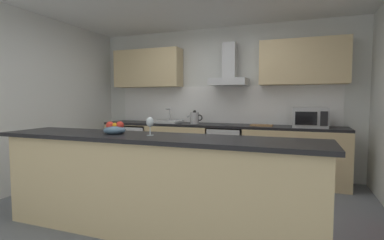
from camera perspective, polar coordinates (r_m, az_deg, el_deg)
ground at (r=3.65m, az=-2.88°, el=-17.38°), size 5.70×4.93×0.02m
wall_back at (r=5.32m, az=5.77°, el=3.79°), size 5.70×0.12×2.60m
wall_left at (r=4.88m, az=-29.92°, el=3.25°), size 0.12×4.93×2.60m
backsplash_tile at (r=5.25m, az=5.56°, el=3.02°), size 3.99×0.02×0.66m
counter_back at (r=5.02m, az=4.59°, el=-5.96°), size 4.14×0.60×0.90m
counter_island at (r=2.91m, az=-7.98°, el=-12.54°), size 3.25×0.64×0.98m
upper_cabinets at (r=5.13m, az=5.15°, el=10.61°), size 4.08×0.32×0.70m
oven at (r=4.95m, az=6.88°, el=-6.02°), size 0.60×0.62×0.80m
refrigerator at (r=5.60m, az=-10.58°, el=-5.24°), size 0.58×0.60×0.85m
microwave at (r=4.72m, az=22.22°, el=0.44°), size 0.50×0.38×0.30m
sink at (r=5.27m, az=-4.94°, el=-0.26°), size 0.50×0.40×0.26m
kettle at (r=5.01m, az=0.52°, el=0.42°), size 0.29×0.15×0.24m
range_hood at (r=5.02m, az=7.36°, el=9.33°), size 0.62×0.45×0.72m
wine_glass at (r=2.82m, az=-8.29°, el=-0.54°), size 0.08×0.08×0.18m
fruit_bowl at (r=3.04m, az=-14.98°, el=-1.75°), size 0.22×0.22×0.13m
chopping_board at (r=4.76m, az=13.54°, el=-1.02°), size 0.35×0.23×0.02m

